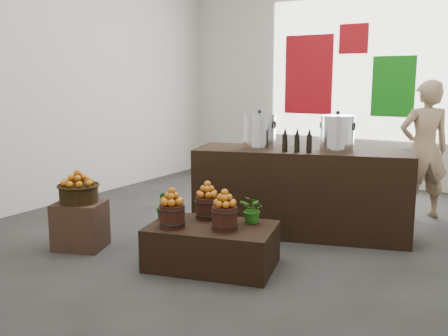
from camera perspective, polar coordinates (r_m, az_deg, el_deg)
The scene contains 23 objects.
ground at distance 6.15m, azimuth 2.20°, elevation -7.06°, with size 7.00×7.00×0.00m, color #353633.
back_wall at distance 9.10m, azimuth 13.30°, elevation 10.98°, with size 6.00×0.04×4.00m, color #BAB6AC.
back_opening at distance 8.99m, azimuth 15.11°, elevation 10.92°, with size 3.20×0.02×2.40m, color white.
deco_red_left at distance 9.28m, azimuth 9.64°, elevation 10.46°, with size 0.90×0.04×1.40m, color maroon.
deco_green_right at distance 8.83m, azimuth 18.78°, elevation 8.81°, with size 0.70×0.04×1.00m, color #106B10.
deco_red_upper at distance 9.03m, azimuth 14.61°, elevation 14.11°, with size 0.50×0.04×0.50m, color maroon.
crate at distance 5.65m, azimuth -16.10°, elevation -6.30°, with size 0.51×0.42×0.51m, color #482E21.
wicker_basket at distance 5.57m, azimuth -16.27°, elevation -2.87°, with size 0.41×0.41×0.19m, color black.
apples_in_basket at distance 5.53m, azimuth -16.36°, elevation -1.07°, with size 0.32×0.32×0.17m, color #980C04, non-canonical shape.
display_table at distance 4.92m, azimuth -1.39°, elevation -8.91°, with size 1.21×0.74×0.42m, color black.
apple_bucket_front_left at distance 4.79m, azimuth -5.95°, elevation -5.47°, with size 0.24×0.24×0.22m, color #39180F.
apples_in_bucket_front_left at distance 4.75m, azimuth -5.99°, elevation -3.23°, with size 0.18×0.18×0.16m, color #980C04, non-canonical shape.
apple_bucket_front_right at distance 4.69m, azimuth 0.07°, elevation -5.75°, with size 0.24×0.24×0.22m, color #39180F.
apples_in_bucket_front_right at distance 4.65m, azimuth 0.07°, elevation -3.46°, with size 0.18×0.18×0.16m, color #980C04, non-canonical shape.
apple_bucket_rear at distance 5.07m, azimuth -1.90°, elevation -4.57°, with size 0.24×0.24×0.22m, color #39180F.
apples_in_bucket_rear at distance 5.02m, azimuth -1.91°, elevation -2.44°, with size 0.18×0.18×0.16m, color #980C04, non-canonical shape.
herb_garnish_right at distance 4.90m, azimuth 3.34°, elevation -4.75°, with size 0.25×0.22×0.28m, color #206114.
herb_garnish_left at distance 5.10m, azimuth -6.93°, elevation -4.20°, with size 0.16×0.13×0.28m, color #206114.
counter at distance 5.96m, azimuth 8.77°, elevation -2.70°, with size 2.47×0.78×1.01m, color black.
stock_pot_left at distance 5.92m, azimuth 4.07°, elevation 4.12°, with size 0.38×0.38×0.38m, color silver.
stock_pot_center at distance 5.83m, azimuth 12.79°, elevation 3.81°, with size 0.38×0.38×0.38m, color silver.
oil_cruets at distance 5.61m, azimuth 8.69°, elevation 3.19°, with size 0.27×0.07×0.28m, color black, non-canonical shape.
shopper at distance 7.04m, azimuth 21.86°, elevation 1.96°, with size 0.66×0.43×1.81m, color #8E7357.
Camera 1 is at (2.86, -5.14, 1.80)m, focal length 40.00 mm.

